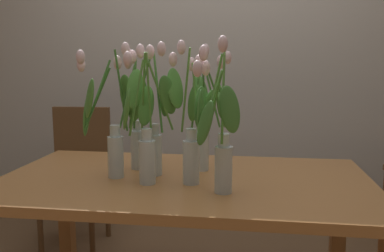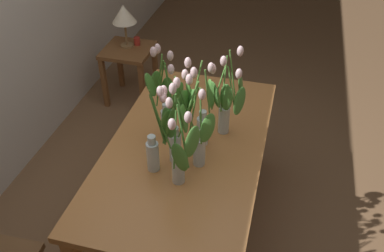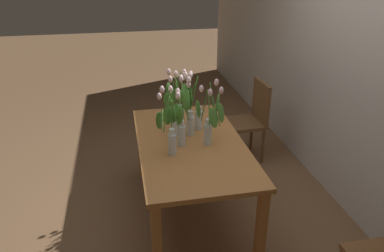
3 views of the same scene
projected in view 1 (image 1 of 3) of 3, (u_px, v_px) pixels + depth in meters
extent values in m
cube|color=beige|center=(215.00, 47.00, 3.15)|extent=(9.00, 0.10, 2.70)
cube|color=#B7753D|center=(184.00, 182.00, 1.79)|extent=(1.60, 0.90, 0.04)
cube|color=#B7753D|center=(67.00, 220.00, 2.33)|extent=(0.07, 0.07, 0.70)
cube|color=#B7753D|center=(338.00, 235.00, 2.12)|extent=(0.07, 0.07, 0.70)
cylinder|color=silver|center=(147.00, 162.00, 1.68)|extent=(0.07, 0.07, 0.18)
cylinder|color=silver|center=(147.00, 135.00, 1.67)|extent=(0.04, 0.04, 0.05)
cylinder|color=silver|center=(147.00, 169.00, 1.69)|extent=(0.06, 0.06, 0.11)
cylinder|color=#56933D|center=(143.00, 93.00, 1.70)|extent=(0.05, 0.10, 0.33)
ellipsoid|color=silver|center=(140.00, 51.00, 1.72)|extent=(0.04, 0.04, 0.06)
ellipsoid|color=#4C8E38|center=(135.00, 89.00, 1.73)|extent=(0.08, 0.09, 0.18)
cylinder|color=#56933D|center=(136.00, 98.00, 1.63)|extent=(0.07, 0.03, 0.30)
ellipsoid|color=silver|center=(128.00, 59.00, 1.60)|extent=(0.04, 0.04, 0.06)
ellipsoid|color=#4C8E38|center=(127.00, 110.00, 1.60)|extent=(0.08, 0.10, 0.18)
cylinder|color=#56933D|center=(161.00, 97.00, 1.69)|extent=(0.09, 0.10, 0.29)
ellipsoid|color=silver|center=(173.00, 59.00, 1.70)|extent=(0.04, 0.04, 0.06)
ellipsoid|color=#4C8E38|center=(165.00, 97.00, 1.74)|extent=(0.08, 0.08, 0.18)
cylinder|color=#56933D|center=(149.00, 94.00, 1.67)|extent=(0.01, 0.06, 0.33)
ellipsoid|color=silver|center=(150.00, 52.00, 1.67)|extent=(0.04, 0.04, 0.06)
ellipsoid|color=#4C8E38|center=(146.00, 106.00, 1.73)|extent=(0.09, 0.05, 0.18)
cylinder|color=silver|center=(138.00, 150.00, 1.92)|extent=(0.07, 0.07, 0.18)
cylinder|color=silver|center=(138.00, 126.00, 1.91)|extent=(0.04, 0.04, 0.05)
cylinder|color=silver|center=(138.00, 156.00, 1.93)|extent=(0.06, 0.06, 0.11)
cylinder|color=#478433|center=(127.00, 96.00, 1.82)|extent=(0.05, 0.12, 0.28)
ellipsoid|color=silver|center=(117.00, 63.00, 1.75)|extent=(0.04, 0.04, 0.06)
ellipsoid|color=#4C8E38|center=(127.00, 94.00, 1.77)|extent=(0.08, 0.08, 0.17)
cylinder|color=#478433|center=(133.00, 95.00, 1.84)|extent=(0.02, 0.08, 0.29)
ellipsoid|color=silver|center=(128.00, 62.00, 1.78)|extent=(0.04, 0.04, 0.06)
ellipsoid|color=#4C8E38|center=(134.00, 103.00, 1.80)|extent=(0.09, 0.04, 0.18)
cylinder|color=#478433|center=(135.00, 93.00, 1.84)|extent=(0.01, 0.08, 0.31)
ellipsoid|color=silver|center=(133.00, 57.00, 1.78)|extent=(0.04, 0.04, 0.06)
ellipsoid|color=#4C8E38|center=(139.00, 94.00, 1.80)|extent=(0.08, 0.06, 0.17)
cylinder|color=silver|center=(154.00, 155.00, 1.82)|extent=(0.07, 0.07, 0.18)
cylinder|color=silver|center=(154.00, 129.00, 1.80)|extent=(0.04, 0.04, 0.05)
cylinder|color=silver|center=(154.00, 162.00, 1.82)|extent=(0.06, 0.06, 0.11)
cylinder|color=#3D752D|center=(158.00, 91.00, 1.72)|extent=(0.06, 0.09, 0.34)
ellipsoid|color=silver|center=(161.00, 49.00, 1.65)|extent=(0.04, 0.04, 0.06)
ellipsoid|color=#427F33|center=(168.00, 95.00, 1.70)|extent=(0.10, 0.09, 0.18)
cylinder|color=#3D752D|center=(140.00, 93.00, 1.80)|extent=(0.11, 0.03, 0.31)
ellipsoid|color=silver|center=(128.00, 55.00, 1.79)|extent=(0.04, 0.04, 0.06)
ellipsoid|color=#427F33|center=(129.00, 98.00, 1.79)|extent=(0.06, 0.10, 0.18)
cylinder|color=silver|center=(191.00, 162.00, 1.68)|extent=(0.07, 0.07, 0.18)
cylinder|color=silver|center=(191.00, 135.00, 1.66)|extent=(0.04, 0.04, 0.05)
cylinder|color=silver|center=(191.00, 169.00, 1.69)|extent=(0.06, 0.06, 0.11)
cylinder|color=#56933D|center=(196.00, 100.00, 1.62)|extent=(0.04, 0.03, 0.29)
ellipsoid|color=silver|center=(199.00, 62.00, 1.58)|extent=(0.04, 0.04, 0.06)
ellipsoid|color=#4C8E38|center=(208.00, 110.00, 1.61)|extent=(0.10, 0.08, 0.18)
cylinder|color=#56933D|center=(186.00, 91.00, 1.68)|extent=(0.05, 0.07, 0.35)
ellipsoid|color=silver|center=(181.00, 47.00, 1.69)|extent=(0.04, 0.04, 0.06)
ellipsoid|color=#4C8E38|center=(175.00, 88.00, 1.70)|extent=(0.09, 0.07, 0.18)
cylinder|color=silver|center=(116.00, 157.00, 1.78)|extent=(0.07, 0.07, 0.18)
cylinder|color=silver|center=(115.00, 131.00, 1.76)|extent=(0.04, 0.04, 0.05)
cylinder|color=silver|center=(116.00, 164.00, 1.78)|extent=(0.06, 0.06, 0.11)
cylinder|color=#3D752D|center=(121.00, 91.00, 1.75)|extent=(0.05, 0.03, 0.35)
ellipsoid|color=silver|center=(125.00, 49.00, 1.73)|extent=(0.04, 0.04, 0.06)
ellipsoid|color=#4C8E38|center=(129.00, 97.00, 1.79)|extent=(0.07, 0.09, 0.17)
cylinder|color=#3D752D|center=(97.00, 99.00, 1.74)|extent=(0.12, 0.03, 0.27)
ellipsoid|color=silver|center=(81.00, 65.00, 1.72)|extent=(0.04, 0.04, 0.06)
ellipsoid|color=#4C8E38|center=(86.00, 116.00, 1.72)|extent=(0.03, 0.11, 0.18)
cylinder|color=#3D752D|center=(97.00, 96.00, 1.70)|extent=(0.10, 0.08, 0.30)
ellipsoid|color=silver|center=(81.00, 57.00, 1.64)|extent=(0.04, 0.04, 0.06)
ellipsoid|color=#4C8E38|center=(90.00, 99.00, 1.66)|extent=(0.10, 0.09, 0.18)
cylinder|color=silver|center=(201.00, 151.00, 1.90)|extent=(0.07, 0.07, 0.18)
cylinder|color=silver|center=(202.00, 126.00, 1.88)|extent=(0.04, 0.04, 0.05)
cylinder|color=silver|center=(201.00, 157.00, 1.90)|extent=(0.06, 0.06, 0.11)
cylinder|color=#478433|center=(196.00, 97.00, 1.83)|extent=(0.04, 0.05, 0.28)
ellipsoid|color=silver|center=(192.00, 64.00, 1.79)|extent=(0.04, 0.04, 0.06)
ellipsoid|color=#4C8E38|center=(194.00, 103.00, 1.79)|extent=(0.09, 0.09, 0.18)
cylinder|color=#478433|center=(212.00, 95.00, 1.85)|extent=(0.08, 0.02, 0.29)
ellipsoid|color=silver|center=(221.00, 62.00, 1.81)|extent=(0.04, 0.04, 0.06)
ellipsoid|color=#4C8E38|center=(222.00, 110.00, 1.87)|extent=(0.05, 0.10, 0.18)
cylinder|color=#478433|center=(204.00, 89.00, 1.89)|extent=(0.02, 0.06, 0.35)
ellipsoid|color=silver|center=(205.00, 50.00, 1.88)|extent=(0.04, 0.04, 0.06)
ellipsoid|color=#4C8E38|center=(200.00, 92.00, 1.94)|extent=(0.11, 0.06, 0.18)
cylinder|color=#478433|center=(216.00, 92.00, 1.88)|extent=(0.11, 0.07, 0.30)
ellipsoid|color=silver|center=(228.00, 58.00, 1.89)|extent=(0.04, 0.04, 0.06)
ellipsoid|color=#4C8E38|center=(220.00, 101.00, 1.93)|extent=(0.07, 0.10, 0.18)
cylinder|color=silver|center=(223.00, 170.00, 1.56)|extent=(0.07, 0.07, 0.18)
cylinder|color=silver|center=(224.00, 140.00, 1.55)|extent=(0.04, 0.04, 0.05)
cylinder|color=silver|center=(223.00, 177.00, 1.57)|extent=(0.06, 0.06, 0.11)
cylinder|color=#56933D|center=(213.00, 98.00, 1.53)|extent=(0.08, 0.02, 0.32)
ellipsoid|color=silver|center=(204.00, 53.00, 1.52)|extent=(0.04, 0.04, 0.06)
ellipsoid|color=#427F33|center=(200.00, 112.00, 1.52)|extent=(0.03, 0.08, 0.17)
cylinder|color=#56933D|center=(223.00, 95.00, 1.48)|extent=(0.01, 0.07, 0.36)
ellipsoid|color=silver|center=(223.00, 44.00, 1.43)|extent=(0.04, 0.04, 0.06)
ellipsoid|color=#427F33|center=(230.00, 109.00, 1.45)|extent=(0.10, 0.04, 0.18)
cylinder|color=#56933D|center=(210.00, 106.00, 1.49)|extent=(0.09, 0.08, 0.26)
ellipsoid|color=silver|center=(197.00, 69.00, 1.44)|extent=(0.04, 0.04, 0.06)
ellipsoid|color=#427F33|center=(205.00, 123.00, 1.46)|extent=(0.10, 0.08, 0.18)
cylinder|color=#56933D|center=(214.00, 104.00, 1.57)|extent=(0.08, 0.07, 0.26)
ellipsoid|color=silver|center=(206.00, 68.00, 1.58)|extent=(0.04, 0.04, 0.06)
ellipsoid|color=#427F33|center=(201.00, 108.00, 1.58)|extent=(0.06, 0.11, 0.18)
cube|color=brown|center=(74.00, 181.00, 2.74)|extent=(0.42, 0.42, 0.04)
cylinder|color=brown|center=(92.00, 226.00, 2.59)|extent=(0.04, 0.04, 0.43)
cylinder|color=brown|center=(40.00, 224.00, 2.62)|extent=(0.04, 0.04, 0.43)
cylinder|color=brown|center=(108.00, 207.00, 2.93)|extent=(0.04, 0.04, 0.43)
cylinder|color=brown|center=(62.00, 206.00, 2.96)|extent=(0.04, 0.04, 0.43)
cube|color=brown|center=(82.00, 140.00, 2.88)|extent=(0.40, 0.05, 0.46)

